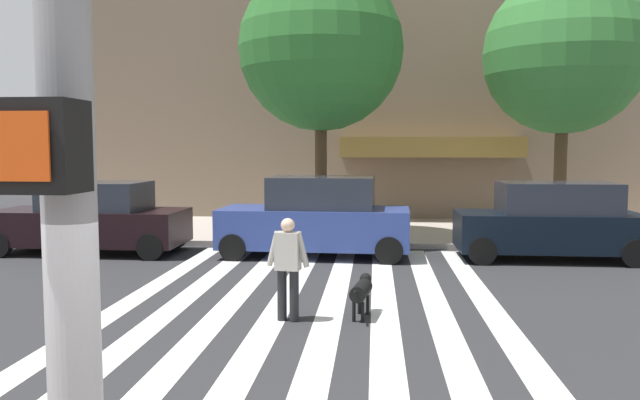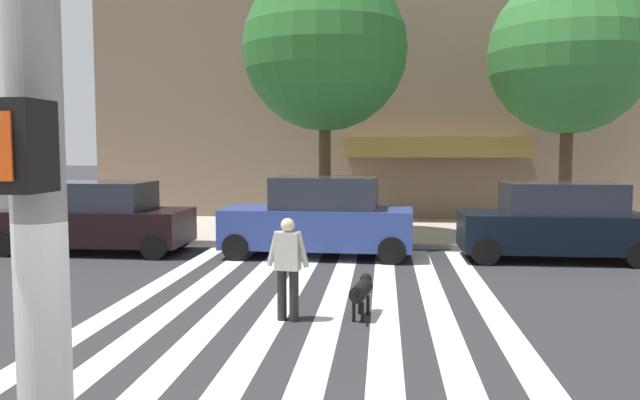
# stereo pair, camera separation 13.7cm
# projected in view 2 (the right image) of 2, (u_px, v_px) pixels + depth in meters

# --- Properties ---
(ground_plane) EXTENTS (160.00, 160.00, 0.00)m
(ground_plane) POSITION_uv_depth(u_px,v_px,m) (301.00, 320.00, 9.93)
(ground_plane) COLOR #2B2B2D
(sidewalk_far) EXTENTS (80.00, 6.00, 0.15)m
(sidewalk_far) POSITION_uv_depth(u_px,v_px,m) (343.00, 231.00, 20.01)
(sidewalk_far) COLOR #B3A69C
(sidewalk_far) RESTS_ON ground_plane
(crosswalk_stripes) EXTENTS (6.75, 13.76, 0.01)m
(crosswalk_stripes) POSITION_uv_depth(u_px,v_px,m) (300.00, 320.00, 9.93)
(crosswalk_stripes) COLOR silver
(crosswalk_stripes) RESTS_ON ground_plane
(parked_car_near_curb) EXTENTS (4.90, 2.07, 1.85)m
(parked_car_near_curb) POSITION_uv_depth(u_px,v_px,m) (96.00, 219.00, 16.28)
(parked_car_near_curb) COLOR black
(parked_car_near_curb) RESTS_ON ground_plane
(parked_car_behind_first) EXTENTS (4.78, 2.12, 2.01)m
(parked_car_behind_first) POSITION_uv_depth(u_px,v_px,m) (320.00, 218.00, 15.68)
(parked_car_behind_first) COLOR navy
(parked_car_behind_first) RESTS_ON ground_plane
(parked_car_third_in_line) EXTENTS (4.39, 1.88, 1.90)m
(parked_car_third_in_line) POSITION_uv_depth(u_px,v_px,m) (555.00, 222.00, 15.10)
(parked_car_third_in_line) COLOR black
(parked_car_third_in_line) RESTS_ON ground_plane
(street_tree_nearest) EXTENTS (4.68, 4.68, 7.73)m
(street_tree_nearest) POSITION_uv_depth(u_px,v_px,m) (325.00, 49.00, 17.70)
(street_tree_nearest) COLOR #4C3823
(street_tree_nearest) RESTS_ON sidewalk_far
(street_tree_middle) EXTENTS (4.60, 4.60, 7.58)m
(street_tree_middle) POSITION_uv_depth(u_px,v_px,m) (569.00, 54.00, 17.86)
(street_tree_middle) COLOR #4C3823
(street_tree_middle) RESTS_ON sidewalk_far
(pedestrian_dog_walker) EXTENTS (0.71, 0.30, 1.64)m
(pedestrian_dog_walker) POSITION_uv_depth(u_px,v_px,m) (288.00, 263.00, 9.83)
(pedestrian_dog_walker) COLOR black
(pedestrian_dog_walker) RESTS_ON ground_plane
(dog_on_leash) EXTENTS (0.36, 1.09, 0.65)m
(dog_on_leash) POSITION_uv_depth(u_px,v_px,m) (362.00, 290.00, 10.08)
(dog_on_leash) COLOR black
(dog_on_leash) RESTS_ON ground_plane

